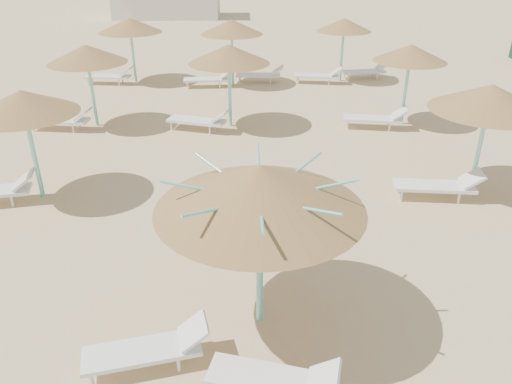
{
  "coord_description": "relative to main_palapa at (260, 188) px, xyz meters",
  "views": [
    {
      "loc": [
        0.12,
        -6.49,
        5.71
      ],
      "look_at": [
        0.29,
        2.08,
        1.3
      ],
      "focal_mm": 35.0,
      "sensor_mm": 36.0,
      "label": 1
    }
  ],
  "objects": [
    {
      "name": "ground",
      "position": [
        -0.3,
        0.05,
        -2.45
      ],
      "size": [
        120.0,
        120.0,
        0.0
      ],
      "primitive_type": "plane",
      "color": "tan",
      "rests_on": "ground"
    },
    {
      "name": "main_palapa",
      "position": [
        0.0,
        0.0,
        0.0
      ],
      "size": [
        3.15,
        3.15,
        2.82
      ],
      "color": "#7CD8D4",
      "rests_on": "ground"
    },
    {
      "name": "lounger_main_a",
      "position": [
        -1.63,
        -0.95,
        -2.14
      ],
      "size": [
        1.92,
        0.95,
        0.67
      ],
      "rotation": [
        0.0,
        0.0,
        0.23
      ],
      "color": "white",
      "rests_on": "ground"
    },
    {
      "name": "lounger_main_b",
      "position": [
        0.19,
        -1.56,
        -2.14
      ],
      "size": [
        1.89,
        0.99,
        0.66
      ],
      "rotation": [
        0.0,
        0.0,
        -0.26
      ],
      "color": "white",
      "rests_on": "ground"
    },
    {
      "name": "palapa_field",
      "position": [
        -0.42,
        10.39,
        -0.16
      ],
      "size": [
        14.12,
        13.43,
        2.7
      ],
      "color": "#7CD8D4",
      "rests_on": "ground"
    }
  ]
}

